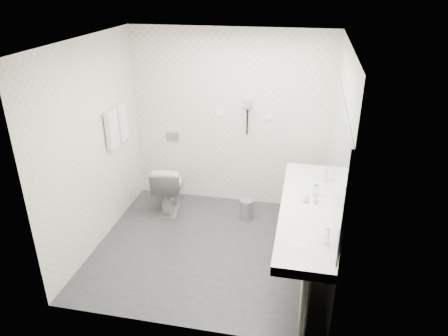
# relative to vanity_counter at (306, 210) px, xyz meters

# --- Properties ---
(floor) EXTENTS (2.80, 2.80, 0.00)m
(floor) POSITION_rel_vanity_counter_xyz_m (-1.12, 0.20, -0.80)
(floor) COLOR #2E2F34
(floor) RESTS_ON ground
(ceiling) EXTENTS (2.80, 2.80, 0.00)m
(ceiling) POSITION_rel_vanity_counter_xyz_m (-1.12, 0.20, 1.70)
(ceiling) COLOR white
(ceiling) RESTS_ON wall_back
(wall_back) EXTENTS (2.80, 0.00, 2.80)m
(wall_back) POSITION_rel_vanity_counter_xyz_m (-1.12, 1.50, 0.45)
(wall_back) COLOR silver
(wall_back) RESTS_ON floor
(wall_front) EXTENTS (2.80, 0.00, 2.80)m
(wall_front) POSITION_rel_vanity_counter_xyz_m (-1.12, -1.10, 0.45)
(wall_front) COLOR silver
(wall_front) RESTS_ON floor
(wall_left) EXTENTS (0.00, 2.60, 2.60)m
(wall_left) POSITION_rel_vanity_counter_xyz_m (-2.52, 0.20, 0.45)
(wall_left) COLOR silver
(wall_left) RESTS_ON floor
(wall_right) EXTENTS (0.00, 2.60, 2.60)m
(wall_right) POSITION_rel_vanity_counter_xyz_m (0.27, 0.20, 0.45)
(wall_right) COLOR silver
(wall_right) RESTS_ON floor
(vanity_counter) EXTENTS (0.55, 2.20, 0.10)m
(vanity_counter) POSITION_rel_vanity_counter_xyz_m (0.00, 0.00, 0.00)
(vanity_counter) COLOR white
(vanity_counter) RESTS_ON floor
(vanity_panel) EXTENTS (0.03, 2.15, 0.75)m
(vanity_panel) POSITION_rel_vanity_counter_xyz_m (0.02, 0.00, -0.42)
(vanity_panel) COLOR gray
(vanity_panel) RESTS_ON floor
(vanity_post_near) EXTENTS (0.06, 0.06, 0.75)m
(vanity_post_near) POSITION_rel_vanity_counter_xyz_m (0.05, -1.04, -0.42)
(vanity_post_near) COLOR silver
(vanity_post_near) RESTS_ON floor
(vanity_post_far) EXTENTS (0.06, 0.06, 0.75)m
(vanity_post_far) POSITION_rel_vanity_counter_xyz_m (0.05, 1.04, -0.42)
(vanity_post_far) COLOR silver
(vanity_post_far) RESTS_ON floor
(mirror) EXTENTS (0.02, 2.20, 1.05)m
(mirror) POSITION_rel_vanity_counter_xyz_m (0.26, 0.00, 0.65)
(mirror) COLOR #B2BCC6
(mirror) RESTS_ON wall_right
(basin_near) EXTENTS (0.40, 0.31, 0.05)m
(basin_near) POSITION_rel_vanity_counter_xyz_m (0.00, -0.65, 0.04)
(basin_near) COLOR white
(basin_near) RESTS_ON vanity_counter
(basin_far) EXTENTS (0.40, 0.31, 0.05)m
(basin_far) POSITION_rel_vanity_counter_xyz_m (0.00, 0.65, 0.04)
(basin_far) COLOR white
(basin_far) RESTS_ON vanity_counter
(faucet_near) EXTENTS (0.04, 0.04, 0.15)m
(faucet_near) POSITION_rel_vanity_counter_xyz_m (0.19, -0.65, 0.12)
(faucet_near) COLOR silver
(faucet_near) RESTS_ON vanity_counter
(faucet_far) EXTENTS (0.04, 0.04, 0.15)m
(faucet_far) POSITION_rel_vanity_counter_xyz_m (0.19, 0.65, 0.12)
(faucet_far) COLOR silver
(faucet_far) RESTS_ON vanity_counter
(soap_bottle_a) EXTENTS (0.05, 0.05, 0.10)m
(soap_bottle_a) POSITION_rel_vanity_counter_xyz_m (0.09, 0.08, 0.10)
(soap_bottle_a) COLOR white
(soap_bottle_a) RESTS_ON vanity_counter
(soap_bottle_b) EXTENTS (0.09, 0.09, 0.09)m
(soap_bottle_b) POSITION_rel_vanity_counter_xyz_m (-0.01, 0.09, 0.10)
(soap_bottle_b) COLOR white
(soap_bottle_b) RESTS_ON vanity_counter
(glass_left) EXTENTS (0.08, 0.08, 0.12)m
(glass_left) POSITION_rel_vanity_counter_xyz_m (0.09, 0.27, 0.11)
(glass_left) COLOR silver
(glass_left) RESTS_ON vanity_counter
(toilet) EXTENTS (0.48, 0.75, 0.71)m
(toilet) POSITION_rel_vanity_counter_xyz_m (-1.91, 1.04, -0.44)
(toilet) COLOR white
(toilet) RESTS_ON floor
(flush_plate) EXTENTS (0.18, 0.02, 0.12)m
(flush_plate) POSITION_rel_vanity_counter_xyz_m (-1.98, 1.49, 0.15)
(flush_plate) COLOR #B2B5BA
(flush_plate) RESTS_ON wall_back
(pedal_bin) EXTENTS (0.22, 0.22, 0.28)m
(pedal_bin) POSITION_rel_vanity_counter_xyz_m (-0.79, 0.99, -0.66)
(pedal_bin) COLOR #B2B5BA
(pedal_bin) RESTS_ON floor
(bin_lid) EXTENTS (0.20, 0.20, 0.02)m
(bin_lid) POSITION_rel_vanity_counter_xyz_m (-0.79, 0.99, -0.52)
(bin_lid) COLOR #B2B5BA
(bin_lid) RESTS_ON pedal_bin
(towel_rail) EXTENTS (0.02, 0.62, 0.02)m
(towel_rail) POSITION_rel_vanity_counter_xyz_m (-2.47, 0.75, 0.75)
(towel_rail) COLOR silver
(towel_rail) RESTS_ON wall_left
(towel_near) EXTENTS (0.07, 0.24, 0.48)m
(towel_near) POSITION_rel_vanity_counter_xyz_m (-2.46, 0.61, 0.53)
(towel_near) COLOR white
(towel_near) RESTS_ON towel_rail
(towel_far) EXTENTS (0.07, 0.24, 0.48)m
(towel_far) POSITION_rel_vanity_counter_xyz_m (-2.46, 0.89, 0.53)
(towel_far) COLOR white
(towel_far) RESTS_ON towel_rail
(dryer_cradle) EXTENTS (0.10, 0.04, 0.14)m
(dryer_cradle) POSITION_rel_vanity_counter_xyz_m (-0.88, 1.47, 0.70)
(dryer_cradle) COLOR #999A9E
(dryer_cradle) RESTS_ON wall_back
(dryer_barrel) EXTENTS (0.08, 0.14, 0.08)m
(dryer_barrel) POSITION_rel_vanity_counter_xyz_m (-0.88, 1.40, 0.73)
(dryer_barrel) COLOR #999A9E
(dryer_barrel) RESTS_ON dryer_cradle
(dryer_cord) EXTENTS (0.02, 0.02, 0.35)m
(dryer_cord) POSITION_rel_vanity_counter_xyz_m (-0.88, 1.46, 0.45)
(dryer_cord) COLOR black
(dryer_cord) RESTS_ON dryer_cradle
(switch_plate_a) EXTENTS (0.09, 0.02, 0.09)m
(switch_plate_a) POSITION_rel_vanity_counter_xyz_m (-1.27, 1.49, 0.55)
(switch_plate_a) COLOR white
(switch_plate_a) RESTS_ON wall_back
(switch_plate_b) EXTENTS (0.09, 0.02, 0.09)m
(switch_plate_b) POSITION_rel_vanity_counter_xyz_m (-0.57, 1.49, 0.55)
(switch_plate_b) COLOR white
(switch_plate_b) RESTS_ON wall_back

